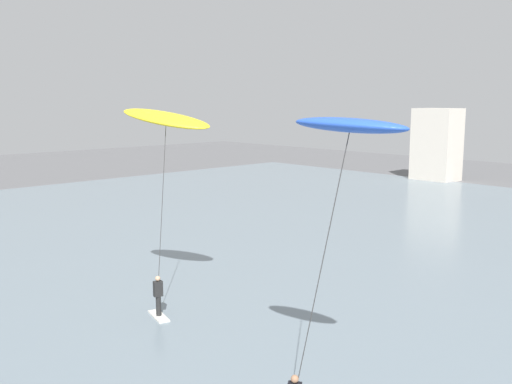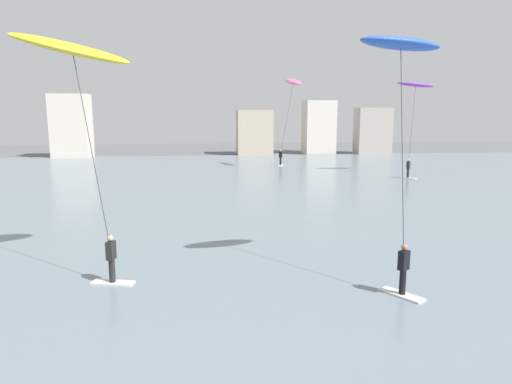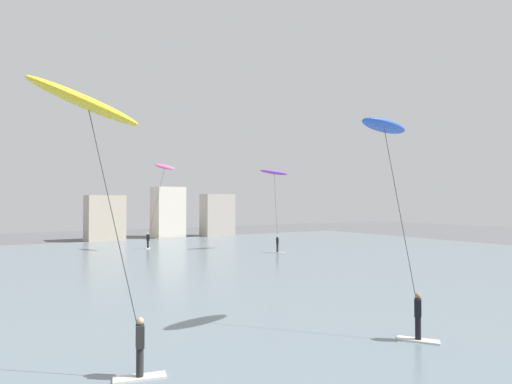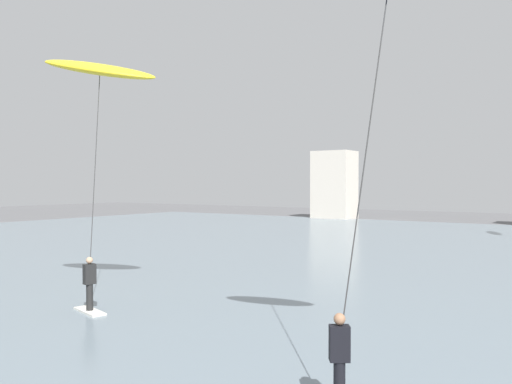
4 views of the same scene
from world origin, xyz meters
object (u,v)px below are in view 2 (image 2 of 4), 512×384
Objects in this scene: kitesurfer_pink at (292,91)px; kitesurfer_blue at (401,68)px; kitesurfer_purple at (415,92)px; kitesurfer_yellow at (75,64)px.

kitesurfer_blue is at bearing -94.23° from kitesurfer_pink.
kitesurfer_blue is (-12.13, -24.82, -0.30)m from kitesurfer_purple.
kitesurfer_purple is 27.62m from kitesurfer_blue.
kitesurfer_purple is 1.03× the size of kitesurfer_blue.
kitesurfer_pink reaches higher than kitesurfer_yellow.
kitesurfer_blue is 0.96× the size of kitesurfer_yellow.
kitesurfer_yellow is (-22.46, -22.99, -0.11)m from kitesurfer_purple.
kitesurfer_pink is 1.08× the size of kitesurfer_yellow.
kitesurfer_purple is at bearing 63.96° from kitesurfer_blue.
kitesurfer_yellow is at bearing -134.33° from kitesurfer_purple.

